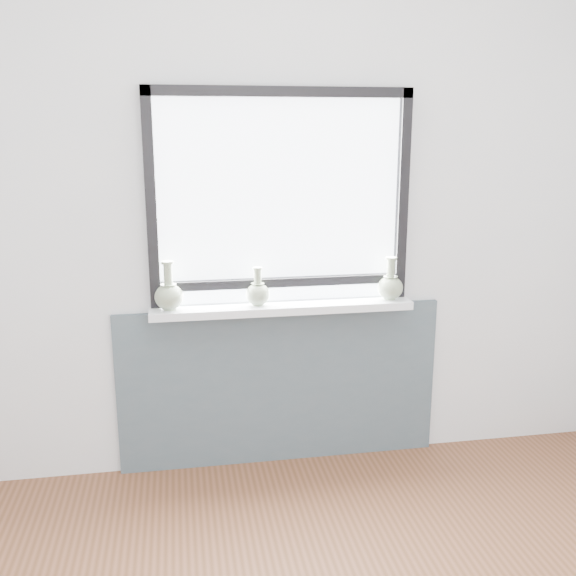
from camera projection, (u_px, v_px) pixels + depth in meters
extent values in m
cube|color=silver|center=(279.00, 222.00, 3.22)|extent=(3.60, 0.02, 2.60)
cube|color=#47545C|center=(281.00, 385.00, 3.40)|extent=(1.70, 0.03, 0.86)
cube|color=white|center=(283.00, 307.00, 3.23)|extent=(1.32, 0.18, 0.04)
cube|color=black|center=(151.00, 200.00, 3.04)|extent=(0.05, 0.06, 1.05)
cube|color=black|center=(402.00, 196.00, 3.25)|extent=(0.05, 0.06, 1.05)
cube|color=black|center=(280.00, 92.00, 3.03)|extent=(1.30, 0.06, 0.05)
cube|color=black|center=(281.00, 282.00, 3.25)|extent=(1.20, 0.05, 0.04)
cube|color=white|center=(280.00, 202.00, 3.18)|extent=(1.20, 0.01, 1.00)
cylinder|color=#8EA07E|center=(170.00, 309.00, 3.12)|extent=(0.06, 0.06, 0.01)
ellipsoid|color=#8EA07E|center=(169.00, 297.00, 3.10)|extent=(0.14, 0.14, 0.13)
cone|color=#8EA07E|center=(169.00, 287.00, 3.09)|extent=(0.08, 0.08, 0.03)
cylinder|color=#8EA07E|center=(168.00, 276.00, 3.08)|extent=(0.04, 0.04, 0.12)
cylinder|color=#8EA07E|center=(167.00, 262.00, 3.06)|extent=(0.06, 0.06, 0.01)
cylinder|color=#8EA07E|center=(258.00, 304.00, 3.20)|extent=(0.05, 0.05, 0.01)
ellipsoid|color=#8EA07E|center=(258.00, 294.00, 3.18)|extent=(0.12, 0.12, 0.11)
cone|color=#8EA07E|center=(258.00, 286.00, 3.17)|extent=(0.07, 0.07, 0.03)
cylinder|color=#8EA07E|center=(258.00, 278.00, 3.16)|extent=(0.04, 0.04, 0.09)
cylinder|color=#8EA07E|center=(258.00, 268.00, 3.15)|extent=(0.05, 0.05, 0.01)
cylinder|color=#8EA07E|center=(390.00, 298.00, 3.31)|extent=(0.06, 0.06, 0.01)
ellipsoid|color=#8EA07E|center=(390.00, 288.00, 3.30)|extent=(0.13, 0.13, 0.12)
cone|color=#8EA07E|center=(390.00, 279.00, 3.28)|extent=(0.07, 0.07, 0.03)
cylinder|color=#8EA07E|center=(391.00, 270.00, 3.27)|extent=(0.04, 0.04, 0.11)
cylinder|color=#8EA07E|center=(391.00, 258.00, 3.26)|extent=(0.06, 0.06, 0.01)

